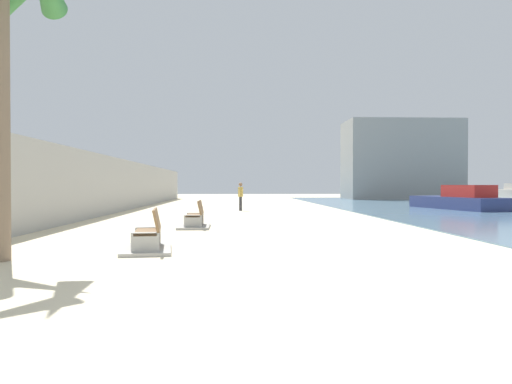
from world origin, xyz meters
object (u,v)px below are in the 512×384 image
Objects in this scene: boat_outer at (459,200)px; boat_mid_bay at (512,193)px; bench_near at (148,241)px; person_walking at (241,194)px; bench_far at (195,221)px.

boat_outer is 24.66m from boat_mid_bay.
person_walking is at bearing 82.47° from bench_near.
boat_mid_bay reaches higher than person_walking.
boat_outer is at bearing -126.45° from boat_mid_bay.
boat_mid_bay is at bearing 47.10° from bench_far.
bench_far is 1.26× the size of person_walking.
boat_mid_bay reaches higher than boat_outer.
bench_far is 11.89m from person_walking.
person_walking is at bearing -176.92° from boat_outer.
bench_near is 0.28× the size of boat_outer.
boat_mid_bay is (30.01, 32.30, 0.46)m from bench_far.
person_walking is 13.60m from boat_outer.
person_walking is 0.25× the size of boat_mid_bay.
boat_outer reaches higher than bench_near.
bench_near is 24.67m from boat_outer.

